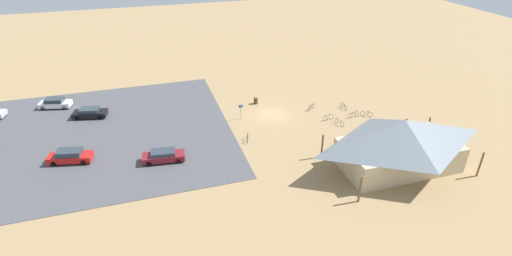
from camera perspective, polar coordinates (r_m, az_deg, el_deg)
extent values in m
plane|color=#9E7F56|center=(54.18, 2.41, 1.98)|extent=(160.00, 160.00, 0.00)
cube|color=#4C4C51|center=(53.50, -25.80, -1.45)|extent=(39.75, 29.53, 0.05)
cube|color=#C6B28E|center=(45.11, 20.03, -3.71)|extent=(12.36, 6.42, 2.94)
pyramid|color=slate|center=(43.73, 20.65, -0.53)|extent=(14.46, 8.52, 2.80)
cylinder|color=brown|center=(51.98, 23.79, -0.03)|extent=(0.20, 0.20, 2.94)
cylinder|color=brown|center=(44.57, 9.63, -2.62)|extent=(0.20, 0.20, 2.94)
cylinder|color=brown|center=(47.09, 29.90, -4.62)|extent=(0.20, 0.20, 2.94)
cylinder|color=brown|center=(38.75, 14.94, -8.62)|extent=(0.20, 0.20, 2.94)
cylinder|color=brown|center=(57.14, -0.03, 3.99)|extent=(0.60, 0.60, 0.90)
cylinder|color=#99999E|center=(52.49, -2.23, 2.40)|extent=(0.08, 0.08, 2.20)
cube|color=#1959B2|center=(52.14, -2.25, 3.19)|extent=(0.56, 0.04, 0.40)
torus|color=black|center=(56.36, 8.31, 3.20)|extent=(0.60, 0.45, 0.72)
torus|color=black|center=(55.57, 7.80, 2.85)|extent=(0.60, 0.45, 0.72)
cylinder|color=red|center=(55.91, 8.07, 3.14)|extent=(0.76, 0.56, 0.04)
cylinder|color=red|center=(56.03, 8.16, 3.26)|extent=(0.04, 0.04, 0.37)
cube|color=black|center=(55.95, 8.18, 3.43)|extent=(0.21, 0.18, 0.05)
cylinder|color=red|center=(55.55, 7.87, 3.09)|extent=(0.04, 0.04, 0.44)
cylinder|color=black|center=(55.46, 7.88, 3.29)|extent=(0.31, 0.41, 0.03)
torus|color=black|center=(54.49, 13.57, 1.75)|extent=(0.74, 0.19, 0.75)
torus|color=black|center=(55.17, 14.42, 1.99)|extent=(0.74, 0.19, 0.75)
cylinder|color=#722D9E|center=(54.77, 14.01, 1.99)|extent=(0.98, 0.24, 0.04)
cylinder|color=#722D9E|center=(54.62, 13.87, 2.01)|extent=(0.04, 0.04, 0.39)
cube|color=black|center=(54.54, 13.89, 2.19)|extent=(0.21, 0.12, 0.05)
cylinder|color=#722D9E|center=(54.99, 14.37, 2.21)|extent=(0.04, 0.04, 0.52)
cylinder|color=black|center=(54.88, 14.40, 2.45)|extent=(0.13, 0.48, 0.03)
torus|color=black|center=(54.04, 17.57, 0.91)|extent=(0.61, 0.44, 0.72)
torus|color=black|center=(54.08, 18.70, 0.75)|extent=(0.61, 0.44, 0.72)
cylinder|color=orange|center=(54.00, 18.16, 0.94)|extent=(0.83, 0.60, 0.04)
cylinder|color=orange|center=(53.97, 17.96, 1.04)|extent=(0.04, 0.04, 0.38)
cube|color=black|center=(53.88, 17.99, 1.22)|extent=(0.21, 0.18, 0.05)
cylinder|color=orange|center=(53.98, 18.62, 0.97)|extent=(0.04, 0.04, 0.44)
cylinder|color=black|center=(53.88, 18.66, 1.18)|extent=(0.30, 0.41, 0.03)
torus|color=black|center=(52.17, 12.47, 0.58)|extent=(0.22, 0.67, 0.68)
torus|color=black|center=(52.84, 11.66, 1.05)|extent=(0.22, 0.67, 0.68)
cylinder|color=#B7B7BC|center=(52.45, 12.08, 0.92)|extent=(0.30, 0.97, 0.04)
cylinder|color=#B7B7BC|center=(52.29, 12.23, 0.93)|extent=(0.04, 0.04, 0.41)
cube|color=black|center=(52.19, 12.26, 1.13)|extent=(0.13, 0.21, 0.05)
cylinder|color=#B7B7BC|center=(52.67, 11.77, 1.23)|extent=(0.04, 0.04, 0.47)
cylinder|color=black|center=(52.56, 11.79, 1.46)|extent=(0.47, 0.16, 0.03)
torus|color=black|center=(53.05, 17.21, 0.42)|extent=(0.66, 0.26, 0.69)
torus|color=black|center=(52.77, 16.12, 0.43)|extent=(0.66, 0.26, 0.69)
cylinder|color=yellow|center=(52.85, 16.69, 0.53)|extent=(0.93, 0.34, 0.04)
cylinder|color=yellow|center=(52.87, 16.89, 0.60)|extent=(0.04, 0.04, 0.37)
cube|color=black|center=(52.79, 16.92, 0.77)|extent=(0.22, 0.14, 0.05)
cylinder|color=yellow|center=(52.70, 16.26, 0.64)|extent=(0.04, 0.04, 0.44)
cylinder|color=black|center=(52.60, 16.29, 0.85)|extent=(0.18, 0.47, 0.03)
torus|color=black|center=(55.57, 16.31, 1.90)|extent=(0.59, 0.45, 0.71)
torus|color=black|center=(55.59, 15.32, 2.05)|extent=(0.59, 0.45, 0.71)
cylinder|color=#1E7F38|center=(55.53, 15.83, 2.08)|extent=(0.75, 0.56, 0.04)
cylinder|color=#1E7F38|center=(55.49, 16.02, 2.14)|extent=(0.04, 0.04, 0.42)
cube|color=black|center=(55.40, 16.05, 2.34)|extent=(0.21, 0.18, 0.05)
cylinder|color=#1E7F38|center=(55.49, 15.44, 2.24)|extent=(0.04, 0.04, 0.44)
cylinder|color=black|center=(55.40, 15.47, 2.44)|extent=(0.31, 0.41, 0.03)
torus|color=black|center=(53.68, 10.90, 1.62)|extent=(0.74, 0.16, 0.74)
torus|color=black|center=(53.14, 10.06, 1.42)|extent=(0.74, 0.16, 0.74)
cylinder|color=silver|center=(53.35, 10.49, 1.64)|extent=(0.88, 0.18, 0.04)
cylinder|color=silver|center=(53.41, 10.65, 1.76)|extent=(0.04, 0.04, 0.42)
cube|color=black|center=(53.32, 10.67, 1.96)|extent=(0.21, 0.11, 0.05)
cylinder|color=silver|center=(53.09, 10.16, 1.66)|extent=(0.04, 0.04, 0.46)
cylinder|color=black|center=(52.99, 10.18, 1.88)|extent=(0.11, 0.48, 0.03)
torus|color=black|center=(48.21, -1.21, -1.13)|extent=(0.28, 0.71, 0.74)
torus|color=black|center=(47.27, -1.27, -1.78)|extent=(0.28, 0.71, 0.74)
cylinder|color=black|center=(47.67, -1.24, -1.32)|extent=(0.36, 0.96, 0.04)
cylinder|color=black|center=(47.79, -1.23, -1.09)|extent=(0.04, 0.04, 0.48)
cube|color=black|center=(47.67, -1.23, -0.84)|extent=(0.14, 0.22, 0.05)
cylinder|color=black|center=(47.24, -1.27, -1.46)|extent=(0.04, 0.04, 0.48)
cylinder|color=black|center=(47.12, -1.27, -1.21)|extent=(0.46, 0.19, 0.03)
torus|color=black|center=(56.65, 12.93, 2.86)|extent=(0.10, 0.67, 0.67)
torus|color=black|center=(57.34, 12.41, 3.25)|extent=(0.10, 0.67, 0.67)
cylinder|color=#197A7F|center=(56.95, 12.68, 3.15)|extent=(0.11, 0.88, 0.04)
cylinder|color=#197A7F|center=(56.79, 12.78, 3.16)|extent=(0.04, 0.04, 0.38)
cube|color=black|center=(56.71, 12.80, 3.33)|extent=(0.10, 0.21, 0.05)
cylinder|color=#197A7F|center=(57.18, 12.48, 3.41)|extent=(0.04, 0.04, 0.45)
cylinder|color=black|center=(57.09, 12.51, 3.62)|extent=(0.48, 0.07, 0.03)
cylinder|color=black|center=(64.19, -33.08, 1.88)|extent=(0.67, 0.36, 0.64)
cube|color=white|center=(62.69, -27.22, 3.12)|extent=(4.56, 2.67, 0.66)
cube|color=#2D3842|center=(62.47, -27.34, 3.62)|extent=(2.68, 2.03, 0.55)
cylinder|color=black|center=(62.77, -28.62, 2.57)|extent=(0.67, 0.36, 0.64)
cylinder|color=black|center=(64.00, -28.13, 3.16)|extent=(0.67, 0.36, 0.64)
cylinder|color=black|center=(61.58, -26.17, 2.70)|extent=(0.67, 0.36, 0.64)
cylinder|color=black|center=(62.83, -25.72, 3.30)|extent=(0.67, 0.36, 0.64)
cube|color=maroon|center=(44.88, -13.33, -4.11)|extent=(4.82, 2.29, 0.66)
cube|color=#2D3842|center=(44.59, -13.41, -3.51)|extent=(2.76, 1.83, 0.46)
cylinder|color=black|center=(44.52, -15.34, -5.04)|extent=(0.66, 0.30, 0.64)
cylinder|color=black|center=(45.80, -15.24, -4.00)|extent=(0.66, 0.30, 0.64)
cylinder|color=black|center=(44.27, -11.28, -4.72)|extent=(0.66, 0.30, 0.64)
cylinder|color=black|center=(45.55, -11.29, -3.68)|extent=(0.66, 0.30, 0.64)
cube|color=red|center=(48.19, -25.45, -3.89)|extent=(4.93, 2.67, 0.70)
cube|color=#2D3842|center=(47.88, -25.61, -3.24)|extent=(2.88, 2.03, 0.58)
cylinder|color=black|center=(48.33, -27.42, -4.64)|extent=(0.67, 0.35, 0.64)
cylinder|color=black|center=(49.50, -26.85, -3.71)|extent=(0.67, 0.35, 0.64)
cylinder|color=black|center=(47.17, -23.85, -4.60)|extent=(0.67, 0.35, 0.64)
cylinder|color=black|center=(48.36, -23.37, -3.64)|extent=(0.67, 0.35, 0.64)
cube|color=black|center=(57.67, -23.05, 1.95)|extent=(4.68, 2.72, 0.64)
cube|color=#2D3842|center=(57.44, -23.15, 2.44)|extent=(2.75, 2.10, 0.46)
cylinder|color=black|center=(57.58, -24.62, 1.32)|extent=(0.67, 0.35, 0.64)
cylinder|color=black|center=(58.93, -24.17, 2.04)|extent=(0.67, 0.35, 0.64)
cylinder|color=black|center=(56.61, -21.79, 1.46)|extent=(0.67, 0.35, 0.64)
cylinder|color=black|center=(57.99, -21.40, 2.19)|extent=(0.67, 0.35, 0.64)
cube|color=#2D3347|center=(53.54, 20.94, 0.11)|extent=(0.39, 0.35, 0.82)
cylinder|color=black|center=(53.22, 21.07, 0.80)|extent=(0.36, 0.36, 0.64)
sphere|color=tan|center=(53.03, 21.16, 1.22)|extent=(0.24, 0.24, 0.24)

